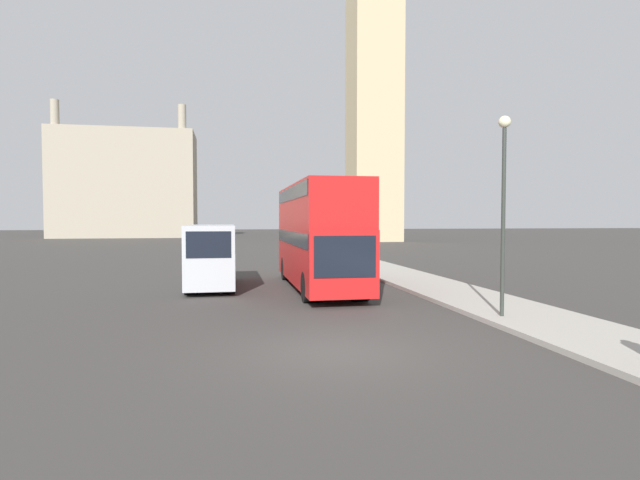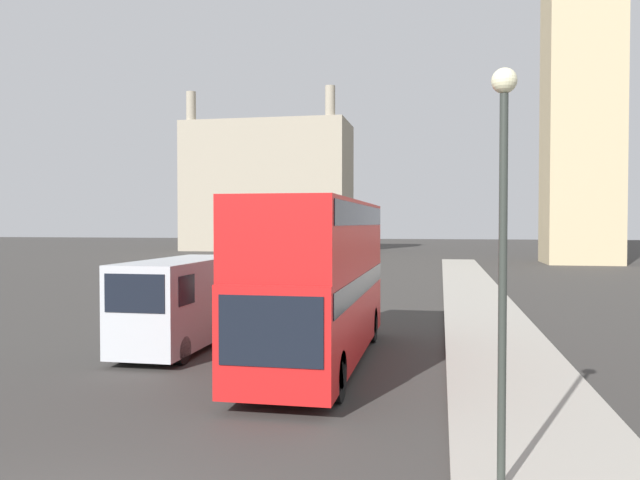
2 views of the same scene
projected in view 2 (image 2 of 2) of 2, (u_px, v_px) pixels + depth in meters
building_block_distant at (269, 187)px, 90.83m from camera, size 23.43×11.23×22.46m
red_double_decker_bus at (319, 274)px, 17.37m from camera, size 2.50×10.18×4.54m
white_van at (180, 301)px, 19.44m from camera, size 2.06×6.13×2.81m
street_lamp at (503, 216)px, 8.80m from camera, size 0.36×0.36×5.98m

